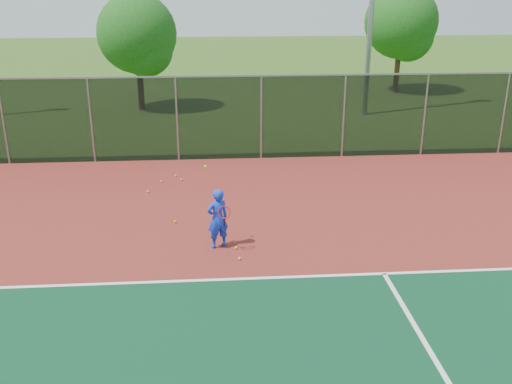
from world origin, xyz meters
TOP-DOWN VIEW (x-y plane):
  - ground at (0.00, 0.00)m, footprint 120.00×120.00m
  - court_apron at (0.00, 2.00)m, footprint 30.00×20.00m
  - fence_back at (0.00, 12.00)m, footprint 30.00×0.06m
  - tennis_player at (-1.66, 4.66)m, footprint 0.64×0.69m
  - practice_ball_0 at (-3.01, 10.10)m, footprint 0.07×0.07m
  - practice_ball_1 at (-1.24, 4.49)m, footprint 0.07×0.07m
  - practice_ball_2 at (-3.78, 8.62)m, footprint 0.07×0.07m
  - practice_ball_3 at (-3.43, 9.53)m, footprint 0.07×0.07m
  - practice_ball_5 at (-2.80, 9.67)m, footprint 0.07×0.07m
  - practice_ball_6 at (-1.18, 3.92)m, footprint 0.07×0.07m
  - practice_ball_8 at (-2.81, 6.22)m, footprint 0.07×0.07m
  - tree_back_left at (-5.21, 20.77)m, footprint 3.85×3.85m
  - tree_back_mid at (9.02, 24.49)m, footprint 4.08×4.08m

SIDE VIEW (x-z plane):
  - ground at x=0.00m, z-range 0.00..0.00m
  - court_apron at x=0.00m, z-range 0.00..0.02m
  - practice_ball_0 at x=-3.01m, z-range 0.02..0.09m
  - practice_ball_1 at x=-1.24m, z-range 0.02..0.09m
  - practice_ball_2 at x=-3.78m, z-range 0.02..0.09m
  - practice_ball_3 at x=-3.43m, z-range 0.02..0.09m
  - practice_ball_5 at x=-2.80m, z-range 0.02..0.09m
  - practice_ball_6 at x=-1.18m, z-range 0.02..0.09m
  - practice_ball_8 at x=-2.81m, z-range 0.02..0.09m
  - tennis_player at x=-1.66m, z-range -0.27..1.81m
  - fence_back at x=0.00m, z-range 0.05..3.08m
  - tree_back_left at x=-5.21m, z-range 0.72..6.37m
  - tree_back_mid at x=9.02m, z-range 0.76..6.75m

